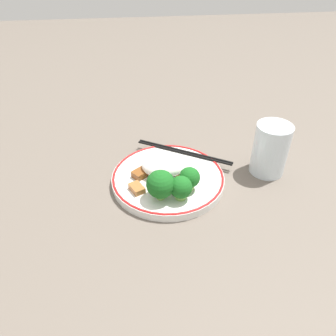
# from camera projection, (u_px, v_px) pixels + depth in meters

# --- Properties ---
(ground_plane) EXTENTS (3.00, 3.00, 0.00)m
(ground_plane) POSITION_uv_depth(u_px,v_px,m) (168.00, 182.00, 0.68)
(ground_plane) COLOR #665B51
(plate) EXTENTS (0.23, 0.23, 0.02)m
(plate) POSITION_uv_depth(u_px,v_px,m) (168.00, 178.00, 0.68)
(plate) COLOR white
(plate) RESTS_ON ground_plane
(rice_mound) EXTENTS (0.09, 0.07, 0.04)m
(rice_mound) POSITION_uv_depth(u_px,v_px,m) (164.00, 165.00, 0.67)
(rice_mound) COLOR white
(rice_mound) RESTS_ON plate
(broccoli_back_left) EXTENTS (0.05, 0.05, 0.06)m
(broccoli_back_left) POSITION_uv_depth(u_px,v_px,m) (161.00, 184.00, 0.60)
(broccoli_back_left) COLOR #72AD4C
(broccoli_back_left) RESTS_ON plate
(broccoli_back_center) EXTENTS (0.04, 0.04, 0.05)m
(broccoli_back_center) POSITION_uv_depth(u_px,v_px,m) (181.00, 188.00, 0.60)
(broccoli_back_center) COLOR #72AD4C
(broccoli_back_center) RESTS_ON plate
(broccoli_back_right) EXTENTS (0.04, 0.04, 0.05)m
(broccoli_back_right) POSITION_uv_depth(u_px,v_px,m) (190.00, 178.00, 0.63)
(broccoli_back_right) COLOR #72AD4C
(broccoli_back_right) RESTS_ON plate
(meat_near_front) EXTENTS (0.04, 0.04, 0.01)m
(meat_near_front) POSITION_uv_depth(u_px,v_px,m) (141.00, 173.00, 0.67)
(meat_near_front) COLOR brown
(meat_near_front) RESTS_ON plate
(meat_near_left) EXTENTS (0.04, 0.03, 0.01)m
(meat_near_left) POSITION_uv_depth(u_px,v_px,m) (171.00, 162.00, 0.70)
(meat_near_left) COLOR #995B28
(meat_near_left) RESTS_ON plate
(meat_near_right) EXTENTS (0.02, 0.02, 0.01)m
(meat_near_right) POSITION_uv_depth(u_px,v_px,m) (179.00, 174.00, 0.67)
(meat_near_right) COLOR brown
(meat_near_right) RESTS_ON plate
(meat_near_back) EXTENTS (0.03, 0.04, 0.01)m
(meat_near_back) POSITION_uv_depth(u_px,v_px,m) (137.00, 188.00, 0.63)
(meat_near_back) COLOR #9E6633
(meat_near_back) RESTS_ON plate
(chopsticks) EXTENTS (0.20, 0.13, 0.01)m
(chopsticks) POSITION_uv_depth(u_px,v_px,m) (184.00, 152.00, 0.74)
(chopsticks) COLOR black
(chopsticks) RESTS_ON plate
(drinking_glass) EXTENTS (0.07, 0.07, 0.11)m
(drinking_glass) POSITION_uv_depth(u_px,v_px,m) (270.00, 149.00, 0.68)
(drinking_glass) COLOR silver
(drinking_glass) RESTS_ON ground_plane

